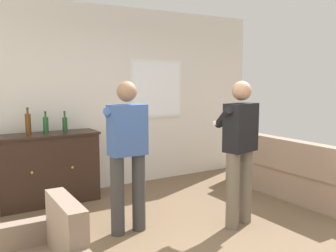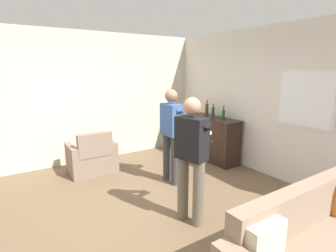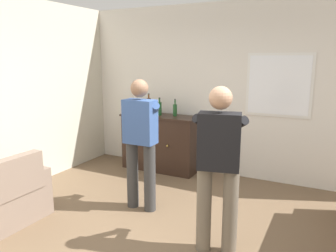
# 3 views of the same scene
# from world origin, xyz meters

# --- Properties ---
(ground) EXTENTS (10.40, 10.40, 0.00)m
(ground) POSITION_xyz_m (0.00, 0.00, 0.00)
(ground) COLOR brown
(wall_back_with_window) EXTENTS (5.20, 0.15, 2.80)m
(wall_back_with_window) POSITION_xyz_m (0.02, 2.66, 1.40)
(wall_back_with_window) COLOR silver
(wall_back_with_window) RESTS_ON ground
(wall_side_left) EXTENTS (0.12, 5.20, 2.80)m
(wall_side_left) POSITION_xyz_m (-2.66, 0.00, 1.40)
(wall_side_left) COLOR beige
(wall_side_left) RESTS_ON ground
(couch) EXTENTS (0.57, 2.29, 0.86)m
(couch) POSITION_xyz_m (1.93, 0.81, 0.33)
(couch) COLOR gray
(couch) RESTS_ON ground
(armchair) EXTENTS (0.66, 0.89, 0.85)m
(armchair) POSITION_xyz_m (-1.86, -0.21, 0.29)
(armchair) COLOR #7F6B5B
(armchair) RESTS_ON ground
(sideboard_cabinet) EXTENTS (1.35, 0.49, 0.97)m
(sideboard_cabinet) POSITION_xyz_m (-1.15, 2.30, 0.49)
(sideboard_cabinet) COLOR black
(sideboard_cabinet) RESTS_ON ground
(bottle_wine_green) EXTENTS (0.07, 0.07, 0.30)m
(bottle_wine_green) POSITION_xyz_m (-1.16, 2.30, 1.09)
(bottle_wine_green) COLOR #1E4C23
(bottle_wine_green) RESTS_ON sideboard_cabinet
(bottle_liquor_amber) EXTENTS (0.07, 0.07, 0.29)m
(bottle_liquor_amber) POSITION_xyz_m (-0.89, 2.35, 1.08)
(bottle_liquor_amber) COLOR #1E4C23
(bottle_liquor_amber) RESTS_ON sideboard_cabinet
(bottle_spirits_clear) EXTENTS (0.07, 0.07, 0.36)m
(bottle_spirits_clear) POSITION_xyz_m (-1.38, 2.32, 1.12)
(bottle_spirits_clear) COLOR #593314
(bottle_spirits_clear) RESTS_ON sideboard_cabinet
(person_standing_left) EXTENTS (0.56, 0.47, 1.68)m
(person_standing_left) POSITION_xyz_m (-0.64, 0.86, 0.94)
(person_standing_left) COLOR #383838
(person_standing_left) RESTS_ON ground
(person_standing_right) EXTENTS (0.54, 0.51, 1.68)m
(person_standing_right) POSITION_xyz_m (0.55, 0.37, 0.94)
(person_standing_right) COLOR #6B6051
(person_standing_right) RESTS_ON ground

